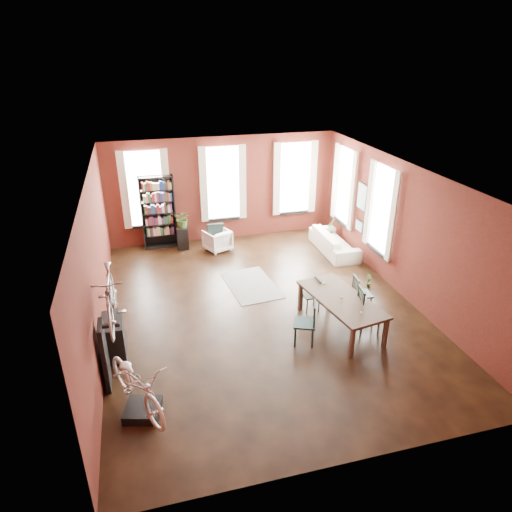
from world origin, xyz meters
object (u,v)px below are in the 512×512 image
object	(u,v)px
dining_table	(340,313)
bike_trainer	(143,410)
dining_chair_a	(305,323)
dining_chair_c	(369,309)
bookshelf	(158,212)
dining_chair_b	(311,295)
cream_sofa	(334,239)
plant_stand	(183,238)
bicycle_floor	(134,362)
white_armchair	(217,239)
console_table	(114,338)
dining_chair_d	(362,294)

from	to	relation	value
dining_table	bike_trainer	size ratio (longest dim) A/B	3.79
dining_chair_a	dining_chair_c	bearing A→B (deg)	116.45
dining_chair_c	bike_trainer	bearing A→B (deg)	114.32
bookshelf	dining_chair_b	bearing A→B (deg)	-56.28
cream_sofa	plant_stand	world-z (taller)	cream_sofa
bookshelf	cream_sofa	world-z (taller)	bookshelf
cream_sofa	bicycle_floor	size ratio (longest dim) A/B	1.14
dining_chair_b	plant_stand	world-z (taller)	dining_chair_b
dining_chair_b	plant_stand	xyz separation A→B (m)	(-2.45, 4.30, -0.06)
dining_chair_b	bike_trainer	size ratio (longest dim) A/B	1.39
dining_chair_c	white_armchair	xyz separation A→B (m)	(-2.36, 4.96, -0.15)
dining_table	dining_chair_c	size ratio (longest dim) A/B	2.15
bike_trainer	console_table	distance (m)	1.88
dining_chair_d	plant_stand	distance (m)	5.85
dining_table	bicycle_floor	bearing A→B (deg)	-170.57
dining_chair_c	cream_sofa	size ratio (longest dim) A/B	0.48
dining_table	console_table	world-z (taller)	console_table
dining_chair_a	dining_chair_d	world-z (taller)	dining_chair_a
white_armchair	bike_trainer	xyz separation A→B (m)	(-2.45, -6.29, -0.27)
dining_chair_d	console_table	distance (m)	5.48
cream_sofa	bicycle_floor	xyz separation A→B (m)	(-5.83, -5.28, 0.67)
dining_table	plant_stand	bearing A→B (deg)	108.39
dining_table	dining_chair_a	world-z (taller)	dining_chair_a
dining_chair_a	bike_trainer	xyz separation A→B (m)	(-3.31, -1.21, -0.39)
dining_chair_c	bookshelf	size ratio (longest dim) A/B	0.46
dining_chair_b	console_table	world-z (taller)	console_table
dining_chair_a	plant_stand	size ratio (longest dim) A/B	1.43
cream_sofa	console_table	bearing A→B (deg)	119.33
dining_chair_a	dining_chair_c	size ratio (longest dim) A/B	0.95
bicycle_floor	console_table	bearing A→B (deg)	77.95
dining_chair_c	dining_chair_d	xyz separation A→B (m)	(0.22, 0.73, -0.06)
dining_table	bookshelf	distance (m)	6.49
dining_table	dining_chair_b	size ratio (longest dim) A/B	2.73
dining_chair_b	dining_chair_d	world-z (taller)	dining_chair_d
dining_chair_b	dining_chair_c	world-z (taller)	dining_chair_c
plant_stand	bicycle_floor	bearing A→B (deg)	-102.73
dining_table	dining_chair_d	distance (m)	0.93
bookshelf	bicycle_floor	bearing A→B (deg)	-97.14
console_table	bookshelf	bearing A→B (deg)	76.17
bike_trainer	bicycle_floor	size ratio (longest dim) A/B	0.31
bookshelf	bike_trainer	bearing A→B (deg)	-96.80
bike_trainer	dining_table	bearing A→B (deg)	19.91
dining_table	bike_trainer	distance (m)	4.54
white_armchair	bike_trainer	world-z (taller)	white_armchair
dining_chair_b	bicycle_floor	world-z (taller)	bicycle_floor
dining_chair_c	bike_trainer	xyz separation A→B (m)	(-4.81, -1.33, -0.42)
dining_chair_d	cream_sofa	bearing A→B (deg)	-8.09
dining_chair_d	white_armchair	bearing A→B (deg)	36.37
dining_table	plant_stand	distance (m)	5.86
bookshelf	dining_table	bearing A→B (deg)	-57.90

